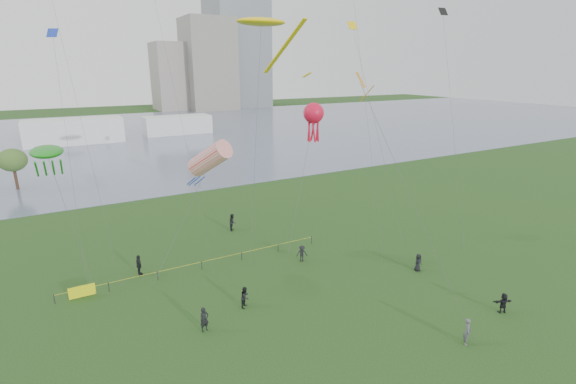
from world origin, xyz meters
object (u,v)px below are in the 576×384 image
kite_stingray (262,23)px  kite_octopus (314,114)px  fence (132,280)px  kite_flyer (467,331)px

kite_stingray → kite_octopus: size_ratio=1.53×
fence → kite_octopus: 23.11m
fence → kite_stingray: (13.72, 2.08, 21.24)m
kite_stingray → fence: bearing=-154.8°
kite_flyer → kite_stingray: 30.15m
kite_flyer → kite_octopus: (0.85, 20.83, 12.45)m
kite_octopus → kite_flyer: bearing=-94.0°
fence → kite_stingray: bearing=8.6°
kite_flyer → kite_stingray: kite_stingray is taller
fence → kite_octopus: (19.14, 1.60, 12.85)m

